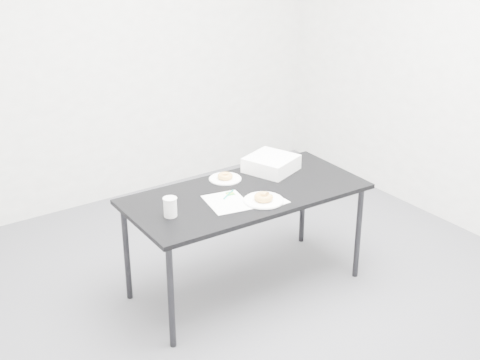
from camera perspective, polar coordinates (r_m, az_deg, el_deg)
floor at (r=4.35m, az=0.66°, el=-10.56°), size 4.00×4.00×0.00m
wall_back at (r=5.47m, az=-11.72°, el=11.54°), size 4.00×0.02×2.70m
wall_right at (r=5.15m, az=19.50°, el=9.99°), size 0.02×4.00×2.70m
table at (r=4.22m, az=0.50°, el=-1.67°), size 1.54×0.75×0.70m
scorecard at (r=4.06m, az=-1.11°, el=-1.91°), size 0.29×0.34×0.00m
logo_patch at (r=4.16m, az=-0.84°, el=-1.17°), size 0.06×0.06×0.00m
pen at (r=4.14m, az=-1.00°, el=-1.24°), size 0.12×0.08×0.01m
napkin at (r=4.08m, az=2.64°, el=-1.79°), size 0.18×0.18×0.00m
plate_near at (r=4.07m, az=2.02°, el=-1.76°), size 0.25×0.25×0.01m
donut_near at (r=4.06m, az=2.03°, el=-1.47°), size 0.13×0.13×0.04m
plate_far at (r=4.38m, az=-1.27°, el=0.10°), size 0.21×0.21×0.01m
donut_far at (r=4.37m, az=-1.28°, el=0.34°), size 0.11×0.11×0.03m
coffee_cup at (r=3.88m, az=-5.98°, el=-2.31°), size 0.08×0.08×0.12m
cup_lid at (r=4.61m, az=2.54°, el=1.33°), size 0.08×0.08×0.01m
bakery_box at (r=4.50m, az=2.68°, el=1.41°), size 0.38×0.38×0.10m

